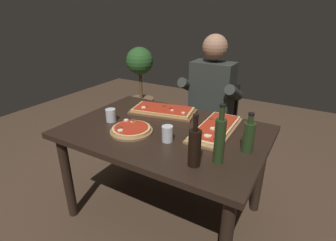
{
  "coord_description": "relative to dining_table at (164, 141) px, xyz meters",
  "views": [
    {
      "loc": [
        0.87,
        -1.43,
        1.53
      ],
      "look_at": [
        0.0,
        0.05,
        0.79
      ],
      "focal_mm": 28.04,
      "sensor_mm": 36.0,
      "label": 1
    }
  ],
  "objects": [
    {
      "name": "tumbler_far_side",
      "position": [
        -0.42,
        -0.08,
        0.14
      ],
      "size": [
        0.08,
        0.08,
        0.1
      ],
      "color": "silver",
      "rests_on": "dining_table"
    },
    {
      "name": "wine_bottle_dark",
      "position": [
        0.48,
        -0.21,
        0.24
      ],
      "size": [
        0.06,
        0.06,
        0.34
      ],
      "color": "#233819",
      "rests_on": "dining_table"
    },
    {
      "name": "tumbler_near_camera",
      "position": [
        0.11,
        -0.14,
        0.14
      ],
      "size": [
        0.07,
        0.07,
        0.1
      ],
      "color": "silver",
      "rests_on": "dining_table"
    },
    {
      "name": "seated_diner",
      "position": [
        0.04,
        0.74,
        0.1
      ],
      "size": [
        0.53,
        0.41,
        1.33
      ],
      "color": "#23232D",
      "rests_on": "ground_plane"
    },
    {
      "name": "oil_bottle_amber",
      "position": [
        0.38,
        -0.31,
        0.21
      ],
      "size": [
        0.07,
        0.07,
        0.3
      ],
      "color": "black",
      "rests_on": "dining_table"
    },
    {
      "name": "pizza_rectangular_left",
      "position": [
        0.32,
        0.16,
        0.12
      ],
      "size": [
        0.25,
        0.56,
        0.05
      ],
      "color": "olive",
      "rests_on": "dining_table"
    },
    {
      "name": "potted_plant_corner",
      "position": [
        -1.27,
        1.45,
        -0.1
      ],
      "size": [
        0.37,
        0.37,
        1.05
      ],
      "color": "#846042",
      "rests_on": "ground_plane"
    },
    {
      "name": "ground_plane",
      "position": [
        0.0,
        0.0,
        -0.64
      ],
      "size": [
        6.4,
        6.4,
        0.0
      ],
      "primitive_type": "plane",
      "color": "#4C3828"
    },
    {
      "name": "pizza_rectangular_front",
      "position": [
        -0.18,
        0.27,
        0.11
      ],
      "size": [
        0.56,
        0.36,
        0.05
      ],
      "color": "brown",
      "rests_on": "dining_table"
    },
    {
      "name": "diner_chair",
      "position": [
        0.04,
        0.86,
        -0.16
      ],
      "size": [
        0.44,
        0.44,
        0.87
      ],
      "color": "black",
      "rests_on": "ground_plane"
    },
    {
      "name": "vinegar_bottle_green",
      "position": [
        0.58,
        -0.01,
        0.19
      ],
      "size": [
        0.07,
        0.07,
        0.25
      ],
      "color": "#233819",
      "rests_on": "dining_table"
    },
    {
      "name": "pizza_round_far",
      "position": [
        -0.17,
        -0.15,
        0.11
      ],
      "size": [
        0.29,
        0.29,
        0.05
      ],
      "color": "olive",
      "rests_on": "dining_table"
    },
    {
      "name": "dining_table",
      "position": [
        0.0,
        0.0,
        0.0
      ],
      "size": [
        1.4,
        0.96,
        0.74
      ],
      "color": "black",
      "rests_on": "ground_plane"
    }
  ]
}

